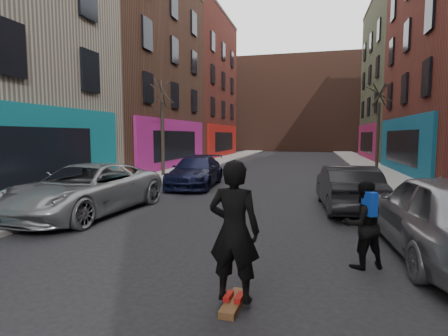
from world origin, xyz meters
The scene contains 13 objects.
sidewalk_left centered at (-6.25, 30.00, 0.07)m, with size 2.50×84.00×0.13m, color gray.
sidewalk_right centered at (6.25, 30.00, 0.07)m, with size 2.50×84.00×0.13m, color gray.
buildings_left centered at (-13.50, 16.00, 8.25)m, with size 12.00×56.00×16.50m, color #5C1E1A.
building_far centered at (0.00, 56.00, 7.00)m, with size 40.00×10.00×14.00m, color #47281E.
tree_left_far centered at (-6.20, 18.00, 3.38)m, with size 2.00×2.00×6.50m, color black, non-canonical shape.
tree_right_far centered at (6.20, 24.00, 3.53)m, with size 2.00×2.00×6.80m, color black, non-canonical shape.
parked_left_far centered at (-4.60, 8.71, 0.77)m, with size 2.55×5.53×1.54m, color gray.
parked_left_end centered at (-3.20, 15.00, 0.71)m, with size 1.99×4.89×1.42m, color black.
parked_right_far centered at (4.60, 7.05, 0.86)m, with size 2.03×5.05×1.72m, color gray.
parked_right_end centered at (3.20, 11.33, 0.72)m, with size 1.53×4.40×1.45m, color black.
skateboard centered at (1.05, 4.13, 0.05)m, with size 0.22×0.80×0.10m, color brown.
skateboarder centered at (1.05, 4.13, 1.10)m, with size 0.73×0.48×1.99m, color black.
pedestrian centered at (3.00, 6.14, 0.80)m, with size 0.95×0.87×1.59m.
Camera 1 is at (2.07, -0.50, 2.42)m, focal length 28.00 mm.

